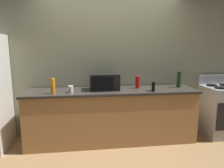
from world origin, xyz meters
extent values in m
plane|color=#A87F51|center=(0.00, 0.00, 0.00)|extent=(8.00, 8.00, 0.00)
cube|color=gray|center=(0.00, 0.81, 1.35)|extent=(6.40, 0.10, 2.70)
cube|color=#B27F4C|center=(0.00, 0.40, 0.43)|extent=(2.80, 0.60, 0.86)
cube|color=#38332D|center=(0.00, 0.40, 0.88)|extent=(2.84, 0.64, 0.04)
cube|color=#B7BABF|center=(2.00, 0.40, 0.45)|extent=(0.60, 0.60, 0.90)
cube|color=#B7BABF|center=(2.00, 0.68, 0.99)|extent=(0.60, 0.04, 0.18)
cylinder|color=black|center=(1.87, 0.28, 0.91)|extent=(0.18, 0.18, 0.02)
cylinder|color=black|center=(1.87, 0.52, 0.91)|extent=(0.18, 0.18, 0.02)
cube|color=black|center=(-0.12, 0.45, 1.04)|extent=(0.48, 0.34, 0.27)
cube|color=black|center=(-0.16, 0.28, 1.04)|extent=(0.34, 0.01, 0.21)
cube|color=black|center=(0.65, 0.23, 0.98)|extent=(0.08, 0.12, 0.15)
cylinder|color=#1E3F19|center=(1.20, 0.48, 1.04)|extent=(0.07, 0.07, 0.28)
cylinder|color=red|center=(0.46, 0.49, 1.00)|extent=(0.08, 0.08, 0.21)
cylinder|color=orange|center=(-0.93, 0.23, 1.02)|extent=(0.07, 0.07, 0.24)
cylinder|color=white|center=(-0.67, 0.28, 0.95)|extent=(0.08, 0.08, 0.11)
camera|label=1|loc=(-0.43, -2.88, 1.60)|focal=32.55mm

